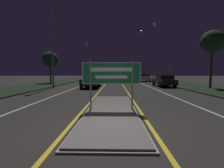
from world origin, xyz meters
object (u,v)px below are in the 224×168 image
at_px(streetlight_left_far, 87,55).
at_px(car_receding_3, 122,75).
at_px(streetlight_right_near, 154,45).
at_px(car_receding_1, 144,77).
at_px(highway_sign, 111,75).
at_px(car_receding_2, 123,76).
at_px(streetlight_right_far, 141,48).
at_px(streetlight_left_near, 52,30).
at_px(car_receding_0, 164,80).
at_px(car_approaching_0, 91,81).
at_px(warning_sign, 170,74).

relative_size(streetlight_left_far, car_receding_3, 1.81).
distance_m(streetlight_right_near, car_receding_1, 6.86).
bearing_deg(highway_sign, car_receding_1, 75.70).
height_order(highway_sign, car_receding_2, highway_sign).
bearing_deg(car_receding_2, car_receding_1, -75.75).
xyz_separation_m(car_receding_2, car_receding_3, (0.16, 11.45, 0.02)).
xyz_separation_m(streetlight_right_far, car_receding_1, (-0.52, -6.11, -6.39)).
relative_size(streetlight_left_near, car_receding_2, 2.15).
bearing_deg(streetlight_left_far, highway_sign, -77.40).
bearing_deg(car_receding_0, highway_sign, -117.25).
bearing_deg(car_receding_2, car_receding_0, -81.06).
bearing_deg(streetlight_right_near, streetlight_right_far, 91.02).
xyz_separation_m(car_approaching_0, warning_sign, (11.15, 6.72, 0.70)).
bearing_deg(car_approaching_0, streetlight_left_near, -177.08).
height_order(streetlight_right_far, car_receding_0, streetlight_right_far).
xyz_separation_m(streetlight_right_near, car_receding_1, (-0.71, 4.30, -5.30)).
distance_m(streetlight_right_near, car_receding_3, 29.15).
height_order(streetlight_right_far, warning_sign, streetlight_right_far).
height_order(car_receding_3, warning_sign, warning_sign).
bearing_deg(highway_sign, car_receding_2, 86.04).
xyz_separation_m(car_receding_0, car_receding_3, (-3.46, 34.46, 0.06)).
distance_m(streetlight_left_far, streetlight_right_near, 16.80).
relative_size(streetlight_left_far, car_receding_0, 1.94).
xyz_separation_m(car_receding_0, car_receding_1, (-0.40, 10.34, 0.04)).
bearing_deg(car_approaching_0, highway_sign, -76.39).
distance_m(car_receding_3, warning_sign, 29.91).
xyz_separation_m(streetlight_right_near, car_receding_0, (-0.31, -6.05, -5.33)).
bearing_deg(highway_sign, streetlight_left_far, 102.60).
relative_size(streetlight_right_far, car_receding_1, 2.57).
xyz_separation_m(car_receding_3, warning_sign, (6.13, -29.27, 0.67)).
bearing_deg(streetlight_right_near, car_approaching_0, -139.24).
bearing_deg(streetlight_left_far, car_receding_0, -53.81).
xyz_separation_m(streetlight_left_near, streetlight_right_near, (12.96, 7.79, -0.21)).
distance_m(car_receding_1, car_receding_3, 24.31).
bearing_deg(car_receding_3, car_receding_0, -84.27).
relative_size(streetlight_left_near, streetlight_right_far, 0.93).
xyz_separation_m(highway_sign, car_receding_0, (6.02, 11.69, -0.82)).
bearing_deg(highway_sign, streetlight_right_far, 77.69).
distance_m(streetlight_left_far, warning_sign, 19.66).
distance_m(highway_sign, streetlight_right_far, 29.35).
height_order(streetlight_left_far, car_receding_2, streetlight_left_far).
distance_m(streetlight_right_near, streetlight_right_far, 10.47).
height_order(streetlight_left_near, car_receding_0, streetlight_left_near).
bearing_deg(warning_sign, streetlight_left_near, -155.66).
height_order(car_receding_0, car_receding_3, car_receding_3).
bearing_deg(streetlight_left_far, car_receding_1, -28.93).
relative_size(streetlight_left_near, streetlight_right_near, 1.10).
distance_m(streetlight_left_near, warning_sign, 17.49).
bearing_deg(car_approaching_0, car_receding_0, 10.20).
bearing_deg(car_receding_3, car_receding_2, -90.82).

